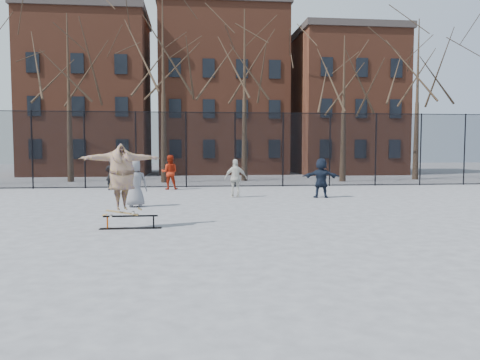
{
  "coord_description": "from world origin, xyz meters",
  "views": [
    {
      "loc": [
        -1.24,
        -11.84,
        2.12
      ],
      "look_at": [
        0.21,
        1.5,
        1.18
      ],
      "focal_mm": 35.0,
      "sensor_mm": 36.0,
      "label": 1
    }
  ],
  "objects": [
    {
      "name": "rowhouses",
      "position": [
        0.72,
        26.0,
        6.06
      ],
      "size": [
        29.0,
        7.0,
        13.0
      ],
      "color": "brown",
      "rests_on": "ground"
    },
    {
      "name": "skate_rail",
      "position": [
        -2.77,
        0.48,
        0.14
      ],
      "size": [
        1.6,
        0.24,
        0.35
      ],
      "color": "black",
      "rests_on": "ground"
    },
    {
      "name": "tree_row",
      "position": [
        -0.25,
        17.15,
        7.36
      ],
      "size": [
        33.66,
        7.46,
        10.67
      ],
      "color": "black",
      "rests_on": "ground"
    },
    {
      "name": "ground",
      "position": [
        0.0,
        0.0,
        0.0
      ],
      "size": [
        100.0,
        100.0,
        0.0
      ],
      "primitive_type": "plane",
      "color": "#5E5E62"
    },
    {
      "name": "bystander_red",
      "position": [
        -2.22,
        11.82,
        0.87
      ],
      "size": [
        0.87,
        0.7,
        1.74
      ],
      "primitive_type": "imported",
      "rotation": [
        0.0,
        0.0,
        3.09
      ],
      "color": "#A3230E",
      "rests_on": "ground"
    },
    {
      "name": "skateboard",
      "position": [
        -2.98,
        0.48,
        0.4
      ],
      "size": [
        0.89,
        0.21,
        0.11
      ],
      "primitive_type": null,
      "color": "#A67E42",
      "rests_on": "skate_rail"
    },
    {
      "name": "fence",
      "position": [
        -0.01,
        13.0,
        2.05
      ],
      "size": [
        34.03,
        0.07,
        4.0
      ],
      "color": "black",
      "rests_on": "ground"
    },
    {
      "name": "skater",
      "position": [
        -2.98,
        0.48,
        1.32
      ],
      "size": [
        2.18,
        1.33,
        1.72
      ],
      "primitive_type": "imported",
      "rotation": [
        0.0,
        0.0,
        0.38
      ],
      "color": "#6B378B",
      "rests_on": "skateboard"
    },
    {
      "name": "bystander_white",
      "position": [
        0.72,
        7.8,
        0.81
      ],
      "size": [
        0.96,
        0.42,
        1.62
      ],
      "primitive_type": "imported",
      "rotation": [
        0.0,
        0.0,
        3.12
      ],
      "color": "silver",
      "rests_on": "ground"
    },
    {
      "name": "bystander_navy",
      "position": [
        4.28,
        7.28,
        0.84
      ],
      "size": [
        1.62,
        0.77,
        1.68
      ],
      "primitive_type": "imported",
      "rotation": [
        0.0,
        0.0,
        2.96
      ],
      "color": "#171F2F",
      "rests_on": "ground"
    },
    {
      "name": "bystander_grey",
      "position": [
        -3.15,
        5.01,
        0.85
      ],
      "size": [
        0.89,
        0.63,
        1.7
      ],
      "primitive_type": "imported",
      "rotation": [
        0.0,
        0.0,
        3.26
      ],
      "color": "slate",
      "rests_on": "ground"
    },
    {
      "name": "bystander_black",
      "position": [
        -5.09,
        11.89,
        0.76
      ],
      "size": [
        0.56,
        0.38,
        1.53
      ],
      "primitive_type": "imported",
      "rotation": [
        0.0,
        0.0,
        3.16
      ],
      "color": "black",
      "rests_on": "ground"
    }
  ]
}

